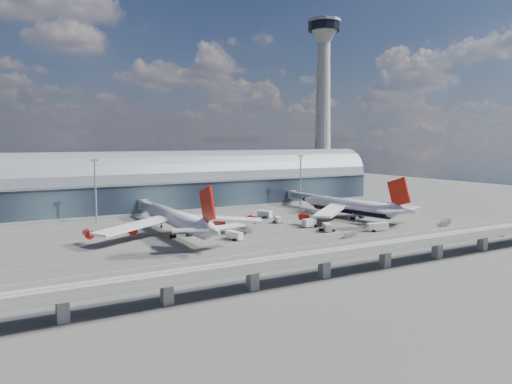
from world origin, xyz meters
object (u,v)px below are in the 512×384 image
service_truck_1 (310,223)px  service_truck_3 (327,227)px  floodlight_mast_right (300,179)px  service_truck_0 (234,235)px  airliner_left (179,220)px  service_truck_2 (377,227)px  cargo_train_2 (445,222)px  floodlight_mast_left (96,189)px  cargo_train_0 (350,235)px  control_tower (323,108)px  airliner_right (354,207)px  cargo_train_1 (493,234)px  service_truck_5 (265,214)px  service_truck_4 (278,220)px

service_truck_1 → service_truck_3: 10.11m
floodlight_mast_right → service_truck_0: (-67.73, -58.17, -12.18)m
floodlight_mast_right → airliner_left: size_ratio=0.39×
service_truck_2 → cargo_train_2: bearing=-82.2°
floodlight_mast_left → cargo_train_0: bearing=-47.1°
control_tower → service_truck_3: bearing=-126.5°
cargo_train_2 → cargo_train_0: bearing=120.2°
floodlight_mast_right → service_truck_3: bearing=-116.9°
control_tower → airliner_right: 93.15m
airliner_right → service_truck_2: size_ratio=7.11×
service_truck_0 → cargo_train_0: bearing=-36.7°
service_truck_3 → cargo_train_1: (44.23, -36.27, -0.64)m
floodlight_mast_left → cargo_train_1: floodlight_mast_left is taller
service_truck_3 → service_truck_0: bearing=-160.5°
service_truck_0 → service_truck_1: bearing=-2.6°
service_truck_2 → service_truck_0: bearing=90.2°
control_tower → service_truck_1: size_ratio=17.85×
control_tower → airliner_left: control_tower is taller
control_tower → floodlight_mast_right: (-35.00, -28.00, -38.00)m
floodlight_mast_left → service_truck_2: floodlight_mast_left is taller
service_truck_3 → cargo_train_1: size_ratio=0.68×
cargo_train_2 → service_truck_1: bearing=95.7°
cargo_train_0 → cargo_train_1: bearing=-95.9°
service_truck_3 → service_truck_5: service_truck_5 is taller
floodlight_mast_right → service_truck_5: 43.06m
floodlight_mast_right → cargo_train_1: 99.49m
floodlight_mast_right → service_truck_0: 90.11m
service_truck_1 → cargo_train_2: size_ratio=0.56×
cargo_train_0 → service_truck_2: bearing=-54.7°
service_truck_1 → service_truck_4: bearing=11.9°
cargo_train_1 → service_truck_1: bearing=21.0°
service_truck_4 → cargo_train_1: service_truck_4 is taller
floodlight_mast_left → cargo_train_2: (118.16, -73.47, -12.69)m
service_truck_0 → service_truck_1: size_ratio=1.23×
control_tower → service_truck_2: (-50.01, -98.37, -50.09)m
service_truck_5 → cargo_train_1: size_ratio=0.72×
control_tower → cargo_train_2: control_tower is taller
control_tower → airliner_right: (-37.77, -71.25, -46.63)m
service_truck_0 → service_truck_1: (35.99, 6.73, 0.15)m
floodlight_mast_left → floodlight_mast_right: 100.00m
floodlight_mast_right → airliner_left: (-81.57, -43.87, -7.87)m
floodlight_mast_left → service_truck_4: (63.16, -36.97, -12.37)m
service_truck_3 → airliner_left: bearing=-174.6°
airliner_right → service_truck_0: (-64.96, -14.92, -3.55)m
service_truck_3 → service_truck_4: 25.20m
service_truck_4 → service_truck_1: bearing=-61.1°
airliner_left → cargo_train_0: airliner_left is taller
service_truck_0 → service_truck_3: 36.67m
control_tower → cargo_train_1: 137.44m
floodlight_mast_right → service_truck_2: size_ratio=3.01×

